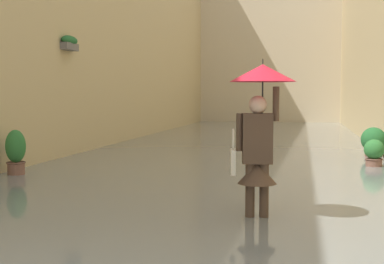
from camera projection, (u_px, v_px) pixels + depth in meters
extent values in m
plane|color=gray|center=(241.00, 150.00, 16.83)|extent=(70.82, 70.82, 0.00)
cube|color=slate|center=(241.00, 147.00, 16.83)|extent=(8.78, 34.33, 0.16)
cube|color=#66605B|center=(70.00, 47.00, 13.44)|extent=(0.20, 0.70, 0.18)
ellipsoid|color=#23602D|center=(69.00, 40.00, 13.43)|extent=(0.28, 0.76, 0.24)
cube|color=beige|center=(271.00, 15.00, 31.10)|extent=(11.58, 1.80, 12.83)
cube|color=black|center=(250.00, 225.00, 6.87)|extent=(0.15, 0.25, 0.10)
cylinder|color=#4C3828|center=(250.00, 193.00, 6.84)|extent=(0.14, 0.14, 0.76)
cube|color=black|center=(264.00, 226.00, 6.86)|extent=(0.15, 0.25, 0.10)
cylinder|color=#4C3828|center=(264.00, 193.00, 6.83)|extent=(0.14, 0.14, 0.76)
cube|color=#4C3828|center=(257.00, 138.00, 6.79)|extent=(0.41, 0.28, 0.64)
cone|color=#4C3828|center=(257.00, 173.00, 6.82)|extent=(0.57, 0.57, 0.28)
sphere|color=#DBB293|center=(258.00, 105.00, 6.76)|extent=(0.23, 0.23, 0.23)
cylinder|color=#4C3828|center=(276.00, 104.00, 6.75)|extent=(0.10, 0.10, 0.44)
cylinder|color=#4C3828|center=(239.00, 132.00, 6.79)|extent=(0.10, 0.10, 0.48)
cylinder|color=black|center=(263.00, 93.00, 6.75)|extent=(0.02, 0.02, 0.51)
cone|color=red|center=(263.00, 73.00, 6.73)|extent=(0.85, 0.85, 0.22)
cylinder|color=black|center=(263.00, 62.00, 6.72)|extent=(0.01, 0.01, 0.08)
cube|color=beige|center=(233.00, 162.00, 6.81)|extent=(0.10, 0.29, 0.32)
torus|color=beige|center=(233.00, 140.00, 6.79)|extent=(0.07, 0.30, 0.30)
cylinder|color=brown|center=(373.00, 157.00, 13.56)|extent=(0.41, 0.41, 0.28)
torus|color=brown|center=(373.00, 152.00, 13.55)|extent=(0.45, 0.45, 0.04)
ellipsoid|color=#23602D|center=(373.00, 140.00, 13.53)|extent=(0.63, 0.63, 0.63)
cylinder|color=brown|center=(16.00, 173.00, 10.52)|extent=(0.34, 0.34, 0.39)
torus|color=brown|center=(16.00, 163.00, 10.51)|extent=(0.37, 0.37, 0.04)
ellipsoid|color=#2D7033|center=(16.00, 146.00, 10.48)|extent=(0.39, 0.39, 0.65)
cylinder|color=brown|center=(374.00, 166.00, 11.72)|extent=(0.35, 0.35, 0.32)
torus|color=brown|center=(374.00, 159.00, 11.71)|extent=(0.38, 0.38, 0.04)
ellipsoid|color=#2D7033|center=(374.00, 149.00, 11.69)|extent=(0.44, 0.44, 0.44)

